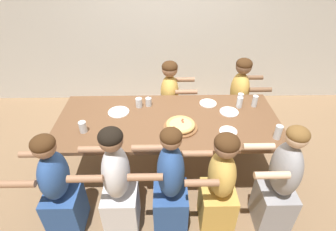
{
  "coord_description": "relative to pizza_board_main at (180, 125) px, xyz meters",
  "views": [
    {
      "loc": [
        -0.04,
        -2.33,
        2.43
      ],
      "look_at": [
        0.0,
        0.0,
        0.81
      ],
      "focal_mm": 28.0,
      "sensor_mm": 36.0,
      "label": 1
    }
  ],
  "objects": [
    {
      "name": "restaurant_back_panel",
      "position": [
        -0.13,
        1.97,
        0.8
      ],
      "size": [
        10.0,
        0.06,
        3.2
      ],
      "primitive_type": "cube",
      "color": "silver",
      "rests_on": "ground"
    },
    {
      "name": "diner_near_right",
      "position": [
        0.88,
        -0.58,
        -0.25
      ],
      "size": [
        0.51,
        0.4,
        1.2
      ],
      "rotation": [
        0.0,
        0.0,
        1.57
      ],
      "color": "#99999E",
      "rests_on": "ground"
    },
    {
      "name": "drinking_glass_e",
      "position": [
        -0.99,
        -0.05,
        0.02
      ],
      "size": [
        0.08,
        0.08,
        0.12
      ],
      "color": "silver",
      "rests_on": "dining_table"
    },
    {
      "name": "diner_far_right",
      "position": [
        0.85,
        0.89,
        -0.26
      ],
      "size": [
        0.51,
        0.4,
        1.16
      ],
      "rotation": [
        0.0,
        0.0,
        -1.57
      ],
      "color": "gold",
      "rests_on": "ground"
    },
    {
      "name": "diner_near_center",
      "position": [
        -0.12,
        -0.58,
        -0.26
      ],
      "size": [
        0.51,
        0.4,
        1.19
      ],
      "rotation": [
        0.0,
        0.0,
        1.57
      ],
      "color": "#2D5193",
      "rests_on": "ground"
    },
    {
      "name": "pizza_board_main",
      "position": [
        0.0,
        0.0,
        0.0
      ],
      "size": [
        0.36,
        0.36,
        0.06
      ],
      "color": "brown",
      "rests_on": "dining_table"
    },
    {
      "name": "diner_near_left",
      "position": [
        -1.14,
        -0.58,
        -0.27
      ],
      "size": [
        0.51,
        0.4,
        1.14
      ],
      "rotation": [
        0.0,
        0.0,
        1.57
      ],
      "color": "#2D5193",
      "rests_on": "ground"
    },
    {
      "name": "cocktail_glass_blue",
      "position": [
        -0.35,
        0.44,
        0.01
      ],
      "size": [
        0.07,
        0.07,
        0.13
      ],
      "color": "silver",
      "rests_on": "dining_table"
    },
    {
      "name": "empty_plate_a",
      "position": [
        0.36,
        0.47,
        -0.03
      ],
      "size": [
        0.2,
        0.2,
        0.02
      ],
      "color": "white",
      "rests_on": "dining_table"
    },
    {
      "name": "dining_table",
      "position": [
        -0.13,
        0.16,
        -0.1
      ],
      "size": [
        2.42,
        1.04,
        0.76
      ],
      "color": "brown",
      "rests_on": "ground"
    },
    {
      "name": "empty_plate_b",
      "position": [
        0.49,
        -0.07,
        -0.03
      ],
      "size": [
        0.18,
        0.18,
        0.02
      ],
      "color": "white",
      "rests_on": "dining_table"
    },
    {
      "name": "diner_far_center",
      "position": [
        -0.09,
        0.89,
        -0.27
      ],
      "size": [
        0.51,
        0.4,
        1.13
      ],
      "rotation": [
        0.0,
        0.0,
        -1.57
      ],
      "color": "gold",
      "rests_on": "ground"
    },
    {
      "name": "drinking_glass_c",
      "position": [
        0.71,
        0.39,
        0.03
      ],
      "size": [
        0.07,
        0.07,
        0.13
      ],
      "color": "silver",
      "rests_on": "dining_table"
    },
    {
      "name": "drinking_glass_f",
      "position": [
        -0.46,
        0.42,
        0.02
      ],
      "size": [
        0.08,
        0.08,
        0.11
      ],
      "color": "silver",
      "rests_on": "dining_table"
    },
    {
      "name": "empty_plate_d",
      "position": [
        -0.69,
        0.3,
        -0.03
      ],
      "size": [
        0.24,
        0.24,
        0.02
      ],
      "color": "white",
      "rests_on": "dining_table"
    },
    {
      "name": "empty_plate_c",
      "position": [
        0.57,
        0.28,
        -0.03
      ],
      "size": [
        0.21,
        0.21,
        0.02
      ],
      "color": "white",
      "rests_on": "dining_table"
    },
    {
      "name": "ground_plane",
      "position": [
        -0.13,
        0.16,
        -0.8
      ],
      "size": [
        18.0,
        18.0,
        0.0
      ],
      "primitive_type": "plane",
      "color": "#896B4C",
      "rests_on": "ground"
    },
    {
      "name": "drinking_glass_d",
      "position": [
        0.94,
        -0.18,
        0.03
      ],
      "size": [
        0.07,
        0.07,
        0.15
      ],
      "color": "silver",
      "rests_on": "dining_table"
    },
    {
      "name": "drinking_glass_a",
      "position": [
        0.74,
        0.48,
        0.02
      ],
      "size": [
        0.07,
        0.07,
        0.12
      ],
      "color": "silver",
      "rests_on": "dining_table"
    },
    {
      "name": "drinking_glass_b",
      "position": [
        0.89,
        0.41,
        0.04
      ],
      "size": [
        0.06,
        0.06,
        0.14
      ],
      "color": "silver",
      "rests_on": "dining_table"
    },
    {
      "name": "diner_near_midright",
      "position": [
        0.33,
        -0.58,
        -0.27
      ],
      "size": [
        0.51,
        0.4,
        1.13
      ],
      "rotation": [
        0.0,
        0.0,
        1.57
      ],
      "color": "gold",
      "rests_on": "ground"
    },
    {
      "name": "diner_near_midleft",
      "position": [
        -0.59,
        -0.58,
        -0.24
      ],
      "size": [
        0.51,
        0.4,
        1.2
      ],
      "rotation": [
        0.0,
        0.0,
        1.57
      ],
      "color": "silver",
      "rests_on": "ground"
    }
  ]
}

